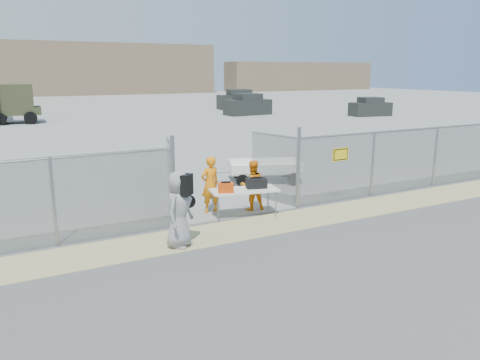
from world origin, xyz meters
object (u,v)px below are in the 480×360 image
folding_table (244,203)px  visitor (179,209)px  security_worker_right (252,185)px  security_worker_left (210,184)px  utility_trailer (265,171)px

folding_table → visitor: 2.89m
folding_table → security_worker_right: 0.80m
folding_table → visitor: visitor is taller
security_worker_left → security_worker_right: 1.28m
security_worker_right → visitor: 3.55m
security_worker_left → visitor: bearing=41.5°
visitor → utility_trailer: (5.27, 4.90, -0.50)m
security_worker_left → utility_trailer: security_worker_left is taller
utility_trailer → folding_table: bearing=-107.8°
visitor → utility_trailer: size_ratio=0.53×
utility_trailer → security_worker_right: bearing=-105.9°
folding_table → utility_trailer: size_ratio=0.55×
security_worker_right → visitor: bearing=41.0°
security_worker_right → utility_trailer: bearing=-116.9°
security_worker_right → visitor: (-3.03, -1.86, 0.16)m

